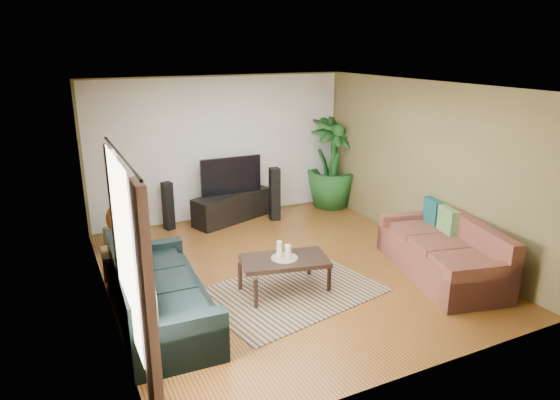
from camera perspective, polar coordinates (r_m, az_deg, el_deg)
floor at (r=7.52m, az=0.67°, el=-8.07°), size 5.50×5.50×0.00m
ceiling at (r=6.81m, az=0.75°, el=12.90°), size 5.50×5.50×0.00m
wall_back at (r=9.52m, az=-6.73°, el=5.87°), size 5.00×0.00×5.00m
wall_front at (r=4.88m, az=15.35°, el=-5.98°), size 5.00×0.00×5.00m
wall_left at (r=6.38m, az=-19.82°, el=-0.84°), size 0.00×5.50×5.50m
wall_right at (r=8.43m, az=16.14°, el=3.80°), size 0.00×5.50×5.50m
backwall_panel at (r=9.51m, az=-6.71°, el=5.86°), size 4.90×0.00×4.90m
window_pane at (r=4.87m, az=-17.41°, el=-5.59°), size 0.00×1.80×1.80m
curtain_near at (r=4.31m, az=-14.82°, el=-12.16°), size 0.08×0.35×2.20m
curtain_far at (r=5.66m, az=-17.89°, el=-5.11°), size 0.08×0.35×2.20m
curtain_rod at (r=4.61m, az=-17.80°, el=4.87°), size 0.03×1.90×0.03m
sofa_left at (r=6.26m, az=-13.49°, el=-9.78°), size 1.09×2.35×0.85m
sofa_right at (r=7.61m, az=17.89°, el=-5.14°), size 1.48×2.38×0.85m
area_rug at (r=6.91m, az=1.21°, el=-10.43°), size 2.58×2.05×0.01m
coffee_table at (r=6.86m, az=0.51°, el=-8.51°), size 1.27×0.88×0.48m
candle_tray at (r=6.75m, az=0.51°, el=-6.64°), size 0.36×0.36×0.02m
candle_tall at (r=6.70m, az=-0.06°, el=-5.66°), size 0.07×0.07×0.23m
candle_mid at (r=6.70m, az=0.98°, el=-5.94°), size 0.07×0.07×0.18m
candle_short at (r=6.80m, az=0.82°, el=-5.72°), size 0.07×0.07×0.15m
tv_stand at (r=9.55m, az=-5.47°, el=-0.78°), size 1.67×1.00×0.54m
television at (r=9.39m, az=-5.62°, el=2.83°), size 1.18×0.06×0.70m
speaker_left at (r=9.21m, az=-12.67°, el=-0.68°), size 0.20×0.21×0.88m
speaker_right at (r=9.47m, az=-0.62°, el=0.68°), size 0.21×0.23×1.01m
potted_plant at (r=10.26m, az=5.97°, el=4.28°), size 1.20×1.20×1.84m
plant_pot at (r=10.46m, az=5.83°, el=0.07°), size 0.34×0.34×0.26m
pedestal at (r=8.64m, az=-18.00°, el=-4.20°), size 0.45×0.45×0.36m
vase at (r=8.52m, az=-18.21°, el=-2.05°), size 0.33×0.33×0.46m
side_table at (r=7.32m, az=-17.54°, el=-7.38°), size 0.52×0.52×0.53m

